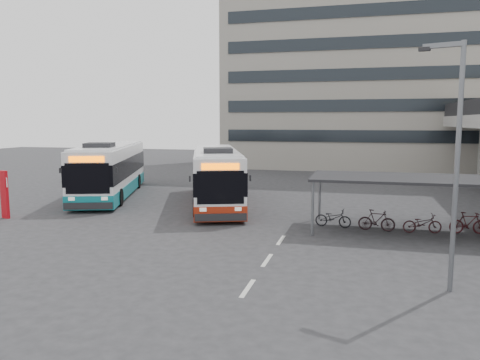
% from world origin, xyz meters
% --- Properties ---
extents(ground, '(120.00, 120.00, 0.00)m').
position_xyz_m(ground, '(0.00, 0.00, 0.00)').
color(ground, '#28282B').
rests_on(ground, ground).
extents(bike_shelter, '(10.00, 4.00, 2.54)m').
position_xyz_m(bike_shelter, '(8.50, 3.00, 1.52)').
color(bike_shelter, '#595B60').
rests_on(bike_shelter, ground).
extents(office_block, '(30.00, 15.00, 25.00)m').
position_xyz_m(office_block, '(6.00, 36.00, 12.50)').
color(office_block, gray).
rests_on(office_block, ground).
extents(road_markings, '(0.15, 7.60, 0.01)m').
position_xyz_m(road_markings, '(2.50, -3.00, 0.01)').
color(road_markings, beige).
rests_on(road_markings, ground).
extents(bus_main, '(6.60, 12.41, 3.62)m').
position_xyz_m(bus_main, '(-2.87, 7.81, 1.68)').
color(bus_main, white).
rests_on(bus_main, ground).
extents(bus_teal, '(6.69, 12.93, 3.76)m').
position_xyz_m(bus_teal, '(-10.77, 9.06, 1.75)').
color(bus_teal, white).
rests_on(bus_teal, ground).
extents(pedestrian, '(0.48, 0.67, 1.74)m').
position_xyz_m(pedestrian, '(-1.48, 4.91, 0.87)').
color(pedestrian, black).
rests_on(pedestrian, ground).
extents(lamp_post, '(1.25, 0.54, 7.32)m').
position_xyz_m(lamp_post, '(8.33, -4.64, 4.17)').
color(lamp_post, '#595B60').
rests_on(lamp_post, ground).
extents(sign_totem_mid, '(0.53, 0.30, 2.52)m').
position_xyz_m(sign_totem_mid, '(-12.27, 0.91, 1.30)').
color(sign_totem_mid, '#AF0A13').
rests_on(sign_totem_mid, ground).
extents(sign_totem_north, '(0.58, 0.22, 2.69)m').
position_xyz_m(sign_totem_north, '(-11.41, 5.80, 1.39)').
color(sign_totem_north, '#AF0A13').
rests_on(sign_totem_north, ground).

